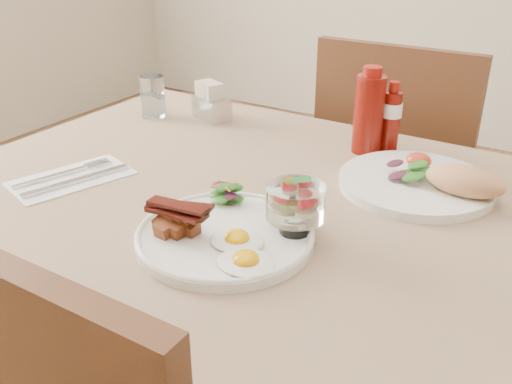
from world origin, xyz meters
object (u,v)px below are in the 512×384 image
object	(u,v)px
ketchup_bottle	(369,113)
water_glass	(153,99)
second_plate	(427,181)
table	(285,244)
chair_far	(397,182)
sugar_caddy	(211,104)
fruit_cup	(296,202)
hot_sauce_bottle	(391,118)
main_plate	(225,237)

from	to	relation	value
ketchup_bottle	water_glass	bearing A→B (deg)	-173.65
water_glass	second_plate	bearing A→B (deg)	-5.10
table	chair_far	world-z (taller)	chair_far
table	second_plate	size ratio (longest dim) A/B	4.32
table	sugar_caddy	distance (m)	0.50
fruit_cup	ketchup_bottle	distance (m)	0.41
hot_sauce_bottle	main_plate	bearing A→B (deg)	-99.35
second_plate	water_glass	xyz separation A→B (m)	(-0.71, 0.06, 0.03)
ketchup_bottle	hot_sauce_bottle	size ratio (longest dim) A/B	1.22
main_plate	ketchup_bottle	distance (m)	0.48
main_plate	fruit_cup	bearing A→B (deg)	33.13
table	second_plate	distance (m)	0.29
chair_far	water_glass	xyz separation A→B (m)	(-0.51, -0.43, 0.27)
table	main_plate	size ratio (longest dim) A/B	4.75
table	water_glass	world-z (taller)	water_glass
main_plate	fruit_cup	distance (m)	0.12
ketchup_bottle	chair_far	bearing A→B (deg)	94.74
second_plate	table	bearing A→B (deg)	-138.92
chair_far	sugar_caddy	bearing A→B (deg)	-135.98
fruit_cup	table	bearing A→B (deg)	124.91
second_plate	hot_sauce_bottle	xyz separation A→B (m)	(-0.13, 0.16, 0.05)
fruit_cup	second_plate	distance (m)	0.31
second_plate	water_glass	bearing A→B (deg)	174.90
chair_far	second_plate	world-z (taller)	chair_far
second_plate	water_glass	world-z (taller)	water_glass
hot_sauce_bottle	table	bearing A→B (deg)	-101.64
chair_far	hot_sauce_bottle	size ratio (longest dim) A/B	6.16
chair_far	sugar_caddy	distance (m)	0.59
fruit_cup	hot_sauce_bottle	world-z (taller)	hot_sauce_bottle
main_plate	water_glass	bearing A→B (deg)	140.74
chair_far	main_plate	bearing A→B (deg)	-90.98
chair_far	main_plate	distance (m)	0.87
fruit_cup	main_plate	bearing A→B (deg)	-146.87
main_plate	second_plate	size ratio (longest dim) A/B	0.91
fruit_cup	hot_sauce_bottle	xyz separation A→B (m)	(-0.01, 0.44, 0.01)
chair_far	second_plate	xyz separation A→B (m)	(0.20, -0.49, 0.25)
table	ketchup_bottle	distance (m)	0.35
water_glass	table	bearing A→B (deg)	-24.85
second_plate	sugar_caddy	distance (m)	0.59
sugar_caddy	second_plate	bearing A→B (deg)	9.10
chair_far	main_plate	world-z (taller)	chair_far
chair_far	fruit_cup	size ratio (longest dim) A/B	10.00
table	sugar_caddy	world-z (taller)	sugar_caddy
fruit_cup	hot_sauce_bottle	bearing A→B (deg)	91.16
main_plate	hot_sauce_bottle	xyz separation A→B (m)	(0.08, 0.50, 0.07)
second_plate	hot_sauce_bottle	bearing A→B (deg)	129.97
chair_far	hot_sauce_bottle	xyz separation A→B (m)	(0.07, -0.33, 0.30)
fruit_cup	second_plate	xyz separation A→B (m)	(0.12, 0.28, -0.05)
table	hot_sauce_bottle	distance (m)	0.38
second_plate	ketchup_bottle	world-z (taller)	ketchup_bottle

